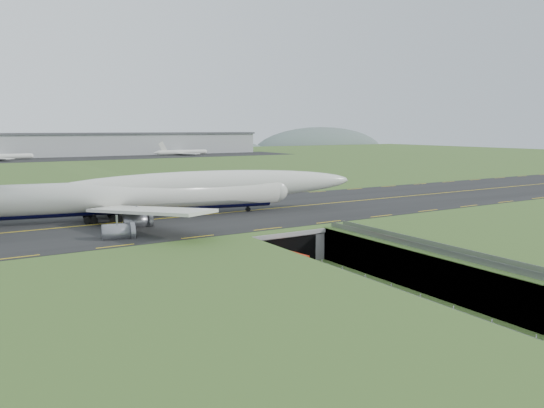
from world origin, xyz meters
TOP-DOWN VIEW (x-y plane):
  - ground at (0.00, 0.00)m, footprint 900.00×900.00m
  - airfield_deck at (0.00, 0.00)m, footprint 800.00×800.00m
  - trench_road at (0.00, -7.50)m, footprint 12.00×75.00m
  - taxiway at (0.00, 33.00)m, footprint 800.00×44.00m
  - tunnel_portal at (0.00, 16.71)m, footprint 17.00×22.30m
  - guideway at (11.00, -19.11)m, footprint 3.00×53.00m
  - jumbo_jet at (-14.77, 35.20)m, footprint 89.63×57.92m
  - shuttle_tram at (-1.63, 4.91)m, footprint 3.55×7.30m
  - cargo_terminal at (-0.05, 299.41)m, footprint 320.00×67.00m
  - distant_hills at (64.38, 430.00)m, footprint 700.00×91.00m

SIDE VIEW (x-z plane):
  - distant_hills at x=64.38m, z-range -34.00..26.00m
  - ground at x=0.00m, z-range 0.00..0.00m
  - trench_road at x=0.00m, z-range 0.00..0.20m
  - shuttle_tram at x=-1.63m, z-range 0.15..3.02m
  - airfield_deck at x=0.00m, z-range 0.00..6.00m
  - tunnel_portal at x=0.00m, z-range 0.33..6.33m
  - guideway at x=11.00m, z-range 1.80..8.85m
  - taxiway at x=0.00m, z-range 6.00..6.18m
  - jumbo_jet at x=-14.77m, z-range 1.50..20.94m
  - cargo_terminal at x=-0.05m, z-range 6.16..21.76m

